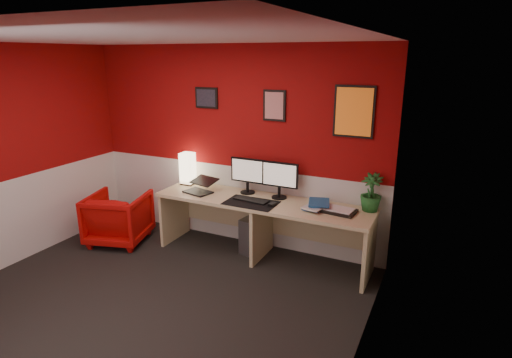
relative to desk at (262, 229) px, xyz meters
name	(u,v)px	position (x,y,z in m)	size (l,w,h in m)	color
ground	(149,305)	(-0.58, -1.41, -0.36)	(4.00, 3.50, 0.01)	black
ceiling	(126,38)	(-0.58, -1.41, 2.13)	(4.00, 3.50, 0.01)	white
wall_back	(232,147)	(-0.58, 0.34, 0.89)	(4.00, 0.01, 2.50)	#940A0A
wall_right	(362,220)	(1.42, -1.41, 0.89)	(0.01, 3.50, 2.50)	#940A0A
wainscot_back	(233,203)	(-0.58, 0.34, 0.14)	(4.00, 0.01, 1.00)	silver
wainscot_left	(7,224)	(-2.58, -1.41, 0.14)	(0.01, 3.50, 1.00)	silver
wainscot_right	(354,312)	(1.41, -1.41, 0.14)	(0.01, 3.50, 1.00)	silver
desk	(262,229)	(0.00, 0.00, 0.00)	(2.60, 0.65, 0.73)	tan
shoji_lamp	(188,169)	(-1.15, 0.18, 0.56)	(0.16, 0.16, 0.40)	#FFE5B2
laptop	(198,184)	(-0.84, -0.08, 0.47)	(0.33, 0.23, 0.22)	black
monitor_left	(247,170)	(-0.28, 0.18, 0.66)	(0.45, 0.06, 0.58)	black
monitor_right	(279,175)	(0.15, 0.18, 0.66)	(0.45, 0.06, 0.58)	black
desk_mat	(251,203)	(-0.08, -0.13, 0.37)	(0.60, 0.38, 0.01)	black
keyboard	(251,200)	(-0.11, -0.07, 0.38)	(0.42, 0.14, 0.02)	black
mouse	(272,204)	(0.18, -0.11, 0.39)	(0.06, 0.10, 0.03)	black
book_bottom	(306,206)	(0.54, 0.02, 0.38)	(0.20, 0.27, 0.03)	#1F558F
book_middle	(308,205)	(0.56, 0.00, 0.40)	(0.21, 0.28, 0.02)	silver
book_top	(309,202)	(0.57, 0.01, 0.43)	(0.23, 0.30, 0.03)	#1F558F
zen_tray	(339,211)	(0.91, 0.02, 0.38)	(0.35, 0.25, 0.03)	black
potted_plant	(371,192)	(1.20, 0.22, 0.57)	(0.23, 0.23, 0.42)	#19591E
pc_tower	(256,233)	(-0.15, 0.15, -0.14)	(0.20, 0.45, 0.45)	#99999E
armchair	(119,218)	(-1.88, -0.38, -0.04)	(0.70, 0.72, 0.66)	#C00B09
art_left	(207,98)	(-0.92, 0.33, 1.49)	(0.32, 0.02, 0.26)	black
art_center	(274,106)	(0.00, 0.33, 1.44)	(0.28, 0.02, 0.36)	red
art_right	(354,112)	(0.93, 0.33, 1.42)	(0.44, 0.02, 0.56)	orange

